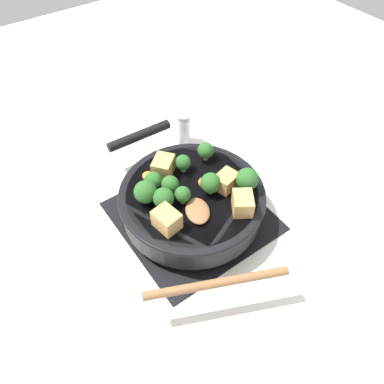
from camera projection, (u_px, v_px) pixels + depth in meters
The scene contains 20 objects.
ground_plane at pixel (192, 217), 0.85m from camera, with size 2.40×2.40×0.00m, color white.
front_burner_grate at pixel (192, 213), 0.84m from camera, with size 0.31×0.31×0.03m.
skillet_pan at pixel (191, 199), 0.81m from camera, with size 0.41×0.31×0.06m.
wooden_spoon at pixel (208, 251), 0.68m from camera, with size 0.25×0.24×0.02m.
tofu_cube_center_large at pixel (226, 181), 0.78m from camera, with size 0.05×0.04×0.04m, color tan.
tofu_cube_near_handle at pixel (163, 166), 0.81m from camera, with size 0.05×0.04×0.04m, color tan.
tofu_cube_east_chunk at pixel (243, 203), 0.74m from camera, with size 0.05×0.04×0.04m, color tan.
tofu_cube_west_chunk at pixel (167, 220), 0.71m from camera, with size 0.05×0.04×0.04m, color tan.
broccoli_floret_near_spoon at pixel (206, 151), 0.83m from camera, with size 0.04×0.04×0.04m.
broccoli_floret_center_top at pixel (183, 195), 0.75m from camera, with size 0.03×0.03×0.04m.
broccoli_floret_east_rim at pixel (145, 192), 0.75m from camera, with size 0.05×0.05×0.05m.
broccoli_floret_west_rim at pixel (153, 181), 0.77m from camera, with size 0.04×0.04×0.05m.
broccoli_floret_north_edge at pixel (247, 179), 0.77m from camera, with size 0.05×0.05×0.05m.
broccoli_floret_south_cluster at pixel (211, 183), 0.76m from camera, with size 0.04×0.04×0.05m.
broccoli_floret_mid_floret at pixel (183, 163), 0.81m from camera, with size 0.03×0.03×0.04m.
broccoli_floret_small_inner at pixel (164, 199), 0.74m from camera, with size 0.04×0.04×0.05m.
broccoli_floret_tall_stem at pixel (170, 185), 0.76m from camera, with size 0.04×0.04×0.04m.
carrot_slice_orange_thin at pixel (204, 182), 0.80m from camera, with size 0.02×0.02×0.01m, color orange.
carrot_slice_near_center at pixel (148, 176), 0.81m from camera, with size 0.02×0.02×0.01m, color orange.
salt_shaker at pixel (184, 129), 0.99m from camera, with size 0.04×0.04×0.09m.
Camera 1 is at (-0.42, 0.30, 0.67)m, focal length 35.00 mm.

